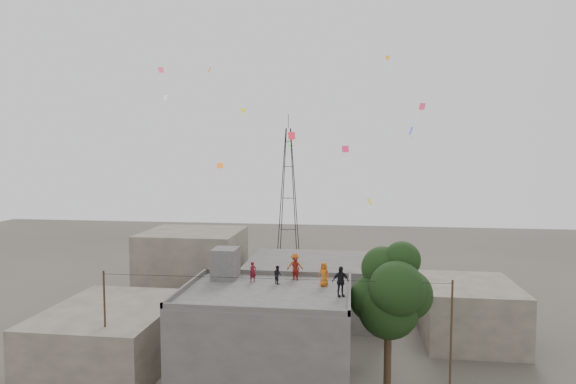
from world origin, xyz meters
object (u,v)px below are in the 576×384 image
(stair_head_box, at_px, (226,263))
(transmission_tower, at_px, (288,191))
(person_red_adult, at_px, (296,269))
(tree, at_px, (391,293))
(person_dark_adult, at_px, (340,281))

(stair_head_box, bearing_deg, transmission_tower, 91.23)
(stair_head_box, height_order, person_red_adult, stair_head_box)
(tree, relative_size, person_red_adult, 6.25)
(person_red_adult, bearing_deg, tree, -178.15)
(tree, xyz_separation_m, person_dark_adult, (-2.97, -1.09, 0.87))
(transmission_tower, height_order, person_dark_adult, transmission_tower)
(tree, relative_size, transmission_tower, 0.45)
(transmission_tower, bearing_deg, tree, -73.91)
(person_dark_adult, bearing_deg, transmission_tower, 75.81)
(stair_head_box, xyz_separation_m, transmission_tower, (-0.80, 37.40, 1.97))
(person_red_adult, distance_m, person_dark_adult, 4.41)
(tree, bearing_deg, stair_head_box, 169.26)
(stair_head_box, relative_size, person_dark_adult, 1.14)
(transmission_tower, distance_m, person_red_adult, 37.70)
(person_red_adult, relative_size, person_dark_adult, 0.83)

